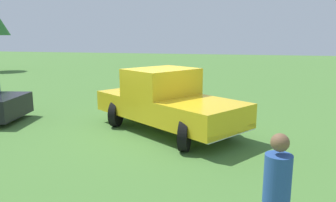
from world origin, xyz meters
TOP-DOWN VIEW (x-y plane):
  - ground_plane at (0.00, 0.00)m, footprint 80.00×80.00m
  - pickup_truck at (-0.08, 0.24)m, footprint 4.19×4.93m
  - person_bystander at (5.14, 2.94)m, footprint 0.45×0.45m

SIDE VIEW (x-z plane):
  - ground_plane at x=0.00m, z-range 0.00..0.00m
  - person_bystander at x=5.14m, z-range 0.10..1.75m
  - pickup_truck at x=-0.08m, z-range 0.03..1.84m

